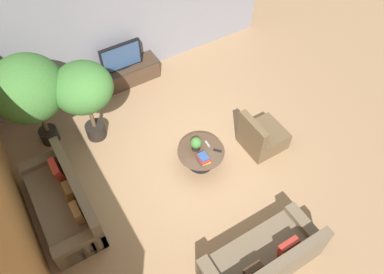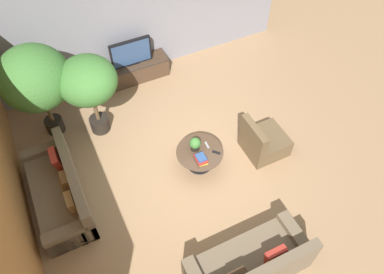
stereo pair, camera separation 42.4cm
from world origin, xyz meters
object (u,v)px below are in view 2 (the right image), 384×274
at_px(coffee_table, 200,156).
at_px(potted_palm_corner, 88,83).
at_px(couch_near_entry, 250,266).
at_px(potted_plant_tabletop, 195,144).
at_px(media_console, 134,71).
at_px(armchair_wicker, 263,142).
at_px(television, 131,53).
at_px(couch_by_wall, 61,192).
at_px(potted_palm_tall, 35,79).

relative_size(coffee_table, potted_palm_corner, 0.49).
xyz_separation_m(couch_near_entry, potted_plant_tabletop, (0.19, 2.36, 0.29)).
bearing_deg(media_console, couch_near_entry, -89.63).
relative_size(media_console, armchair_wicker, 1.94).
distance_m(media_console, television, 0.54).
height_order(couch_by_wall, potted_plant_tabletop, couch_by_wall).
height_order(potted_palm_tall, potted_palm_corner, potted_palm_tall).
xyz_separation_m(television, couch_near_entry, (0.03, -5.19, -0.50)).
height_order(couch_near_entry, potted_palm_tall, potted_palm_tall).
distance_m(couch_by_wall, potted_plant_tabletop, 2.60).
height_order(television, potted_plant_tabletop, television).
relative_size(coffee_table, armchair_wicker, 1.06).
relative_size(coffee_table, potted_palm_tall, 0.43).
relative_size(television, couch_near_entry, 0.49).
bearing_deg(couch_near_entry, potted_plant_tabletop, -94.69).
bearing_deg(couch_near_entry, coffee_table, -96.20).
relative_size(couch_near_entry, potted_plant_tabletop, 6.86).
height_order(television, potted_palm_tall, potted_palm_tall).
height_order(television, armchair_wicker, television).
distance_m(coffee_table, potted_plant_tabletop, 0.30).
distance_m(couch_near_entry, potted_palm_corner, 4.33).
bearing_deg(couch_by_wall, armchair_wicker, 80.99).
height_order(media_console, potted_palm_tall, potted_palm_tall).
xyz_separation_m(television, potted_palm_corner, (-1.21, -1.17, 0.56)).
relative_size(media_console, potted_palm_tall, 0.80).
relative_size(media_console, potted_palm_corner, 0.90).
height_order(couch_by_wall, couch_near_entry, same).
xyz_separation_m(television, couch_by_wall, (-2.34, -2.55, -0.49)).
distance_m(media_console, couch_by_wall, 3.46).
height_order(coffee_table, potted_palm_corner, potted_palm_corner).
xyz_separation_m(media_console, potted_plant_tabletop, (0.23, -2.83, 0.33)).
distance_m(couch_near_entry, potted_plant_tabletop, 2.38).
bearing_deg(potted_plant_tabletop, media_console, 94.58).
distance_m(armchair_wicker, potted_plant_tabletop, 1.43).
bearing_deg(potted_palm_corner, couch_near_entry, -72.83).
height_order(media_console, potted_plant_tabletop, potted_plant_tabletop).
bearing_deg(potted_palm_corner, coffee_table, -49.78).
distance_m(couch_near_entry, armchair_wicker, 2.55).
distance_m(couch_by_wall, potted_palm_tall, 2.13).
bearing_deg(coffee_table, potted_palm_corner, 130.22).
bearing_deg(coffee_table, potted_plant_tabletop, 117.51).
height_order(couch_by_wall, potted_palm_corner, potted_palm_corner).
bearing_deg(media_console, couch_by_wall, -132.54).
xyz_separation_m(couch_near_entry, potted_palm_corner, (-1.24, 4.02, 1.06)).
relative_size(potted_palm_tall, potted_plant_tabletop, 7.33).
distance_m(television, potted_palm_tall, 2.32).
height_order(media_console, coffee_table, media_console).
relative_size(couch_by_wall, potted_palm_corner, 1.11).
xyz_separation_m(couch_by_wall, potted_palm_tall, (0.26, 1.76, 1.17)).
height_order(couch_by_wall, potted_palm_tall, potted_palm_tall).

